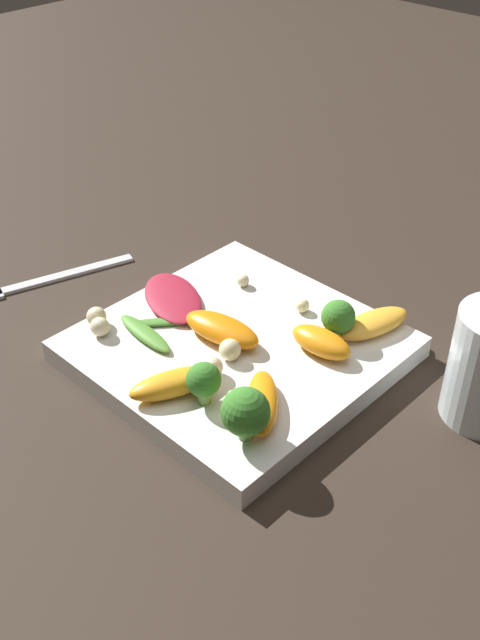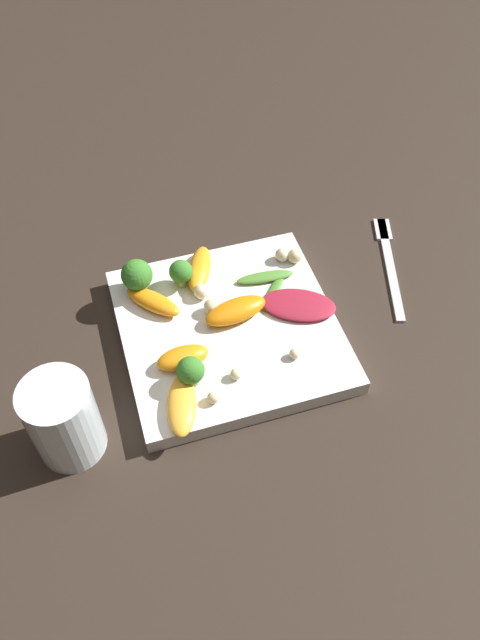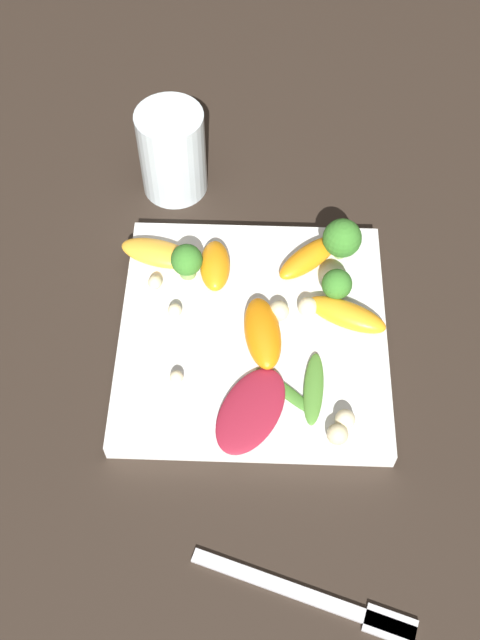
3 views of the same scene
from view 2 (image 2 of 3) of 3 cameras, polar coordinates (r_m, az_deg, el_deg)
ground_plane at (r=0.73m, az=-1.02°, el=-1.39°), size 2.40×2.40×0.00m
plate at (r=0.72m, az=-1.03°, el=-0.88°), size 0.24×0.24×0.02m
drinking_glass at (r=0.64m, az=-15.84°, el=-8.77°), size 0.07×0.07×0.10m
fork at (r=0.84m, az=13.39°, el=5.83°), size 0.18×0.07×0.01m
radicchio_leaf_0 at (r=0.73m, az=5.33°, el=1.45°), size 0.08×0.10×0.01m
orange_segment_0 at (r=0.65m, az=-5.35°, el=-7.73°), size 0.08×0.05×0.02m
orange_segment_1 at (r=0.73m, az=-7.98°, el=1.70°), size 0.07×0.07×0.02m
orange_segment_2 at (r=0.68m, az=-5.27°, el=-3.46°), size 0.03×0.06×0.02m
orange_segment_3 at (r=0.71m, az=-0.41°, el=0.86°), size 0.04×0.08×0.02m
orange_segment_4 at (r=0.76m, az=-3.72°, el=4.67°), size 0.08×0.05×0.02m
broccoli_floret_0 at (r=0.74m, az=-5.43°, el=4.37°), size 0.03×0.03×0.04m
broccoli_floret_1 at (r=0.74m, az=-9.41°, el=4.06°), size 0.04×0.04×0.04m
broccoli_floret_2 at (r=0.65m, az=-4.53°, el=-4.69°), size 0.03×0.03×0.04m
arugula_sprig_0 at (r=0.75m, az=3.12°, el=2.67°), size 0.06×0.05×0.00m
arugula_sprig_1 at (r=0.76m, az=2.31°, el=3.94°), size 0.02×0.07×0.01m
macadamia_nut_0 at (r=0.78m, az=3.88°, el=5.97°), size 0.02×0.02×0.02m
macadamia_nut_1 at (r=0.78m, az=5.02°, el=5.85°), size 0.02×0.02×0.02m
macadamia_nut_2 at (r=0.72m, az=-2.61°, el=1.23°), size 0.02×0.02×0.02m
macadamia_nut_3 at (r=0.68m, az=5.02°, el=-3.08°), size 0.01×0.01×0.01m
macadamia_nut_4 at (r=0.65m, az=-2.45°, el=-7.10°), size 0.01×0.01×0.01m
macadamia_nut_5 at (r=0.67m, az=-0.36°, el=-4.96°), size 0.01×0.01×0.01m
macadamia_nut_6 at (r=0.74m, az=-3.57°, el=2.63°), size 0.02×0.02×0.02m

